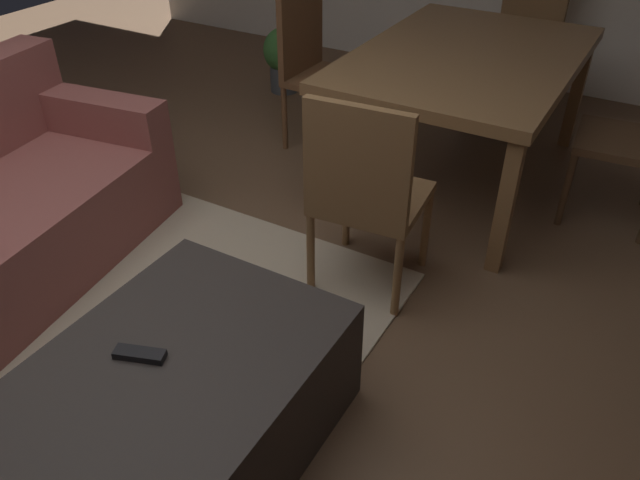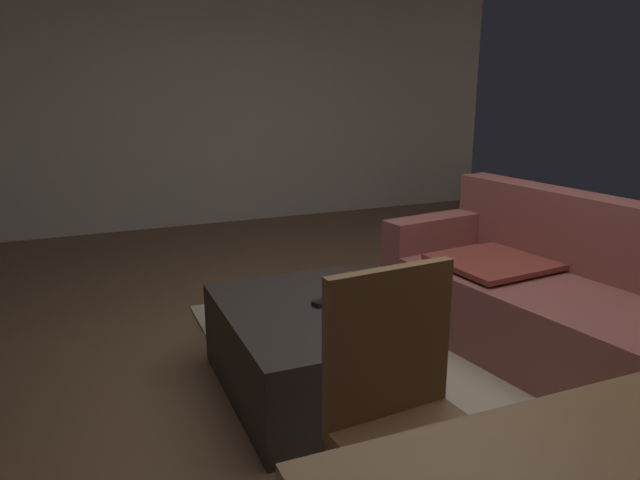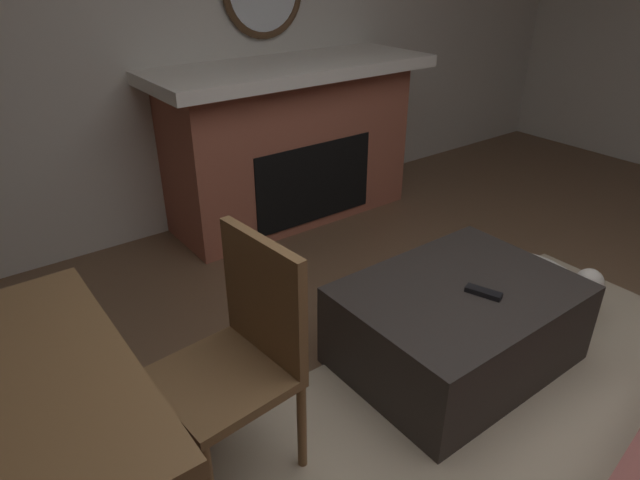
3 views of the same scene
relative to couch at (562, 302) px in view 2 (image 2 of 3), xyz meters
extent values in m
plane|color=brown|center=(0.03, -0.82, -0.31)|extent=(9.19, 9.19, 0.00)
cube|color=beige|center=(-3.80, -0.82, 1.11)|extent=(0.12, 5.97, 2.83)
cube|color=tan|center=(-0.17, -0.72, -0.30)|extent=(2.60, 2.00, 0.01)
cube|color=#8C4C47|center=(0.01, -0.06, -0.10)|extent=(2.06, 1.12, 0.42)
cube|color=#8C4C47|center=(-0.03, 0.26, 0.32)|extent=(1.96, 0.48, 0.43)
cube|color=#8C4C47|center=(-0.86, -0.19, 0.21)|extent=(0.30, 0.86, 0.20)
cube|color=brown|center=(-0.37, -0.11, 0.14)|extent=(0.63, 0.77, 0.03)
cube|color=#2D2826|center=(-0.17, -1.38, -0.10)|extent=(1.06, 0.79, 0.42)
cube|color=black|center=(-0.20, -1.28, 0.13)|extent=(0.10, 0.17, 0.02)
cube|color=brown|center=(1.00, -1.49, 0.12)|extent=(0.48, 0.48, 0.04)
cube|color=brown|center=(0.80, -1.50, 0.38)|extent=(0.08, 0.44, 0.48)
cylinder|color=brown|center=(0.78, -1.31, -0.10)|extent=(0.04, 0.04, 0.41)
ellipsoid|color=silver|center=(-1.00, -1.41, -0.16)|extent=(0.27, 0.56, 0.19)
sphere|color=silver|center=(-0.96, -1.17, -0.06)|extent=(0.15, 0.15, 0.15)
camera|label=1|loc=(-1.09, -2.44, 1.51)|focal=34.89mm
camera|label=2|loc=(2.28, -2.35, 1.17)|focal=33.79mm
camera|label=3|loc=(1.62, -0.07, 1.48)|focal=30.83mm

